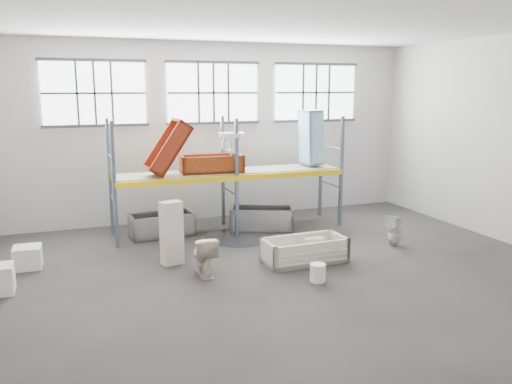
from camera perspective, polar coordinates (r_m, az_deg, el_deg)
name	(u,v)px	position (r m, az deg, el deg)	size (l,w,h in m)	color
floor	(281,274)	(10.97, 2.77, -8.89)	(12.00, 10.00, 0.10)	#4C4642
ceiling	(284,17)	(10.39, 3.04, 18.56)	(12.00, 10.00, 0.10)	silver
wall_back	(213,132)	(15.12, -4.73, 6.56)	(12.00, 0.10, 5.00)	#BCB7AE
wall_front	(465,203)	(6.13, 21.87, -1.09)	(12.00, 0.10, 5.00)	#B1ADA5
window_left	(95,93)	(14.43, -17.20, 10.25)	(2.60, 0.04, 1.60)	white
window_mid	(213,93)	(14.97, -4.68, 10.73)	(2.60, 0.04, 1.60)	white
window_right	(316,93)	(16.14, 6.52, 10.72)	(2.60, 0.04, 1.60)	white
rack_upright_la	(115,186)	(12.61, -15.17, 0.68)	(0.08, 0.08, 3.00)	slate
rack_upright_lb	(110,177)	(13.79, -15.65, 1.53)	(0.08, 0.08, 3.00)	slate
rack_upright_ma	(237,178)	(13.21, -2.12, 1.53)	(0.08, 0.08, 3.00)	slate
rack_upright_mb	(223,171)	(14.34, -3.63, 2.29)	(0.08, 0.08, 3.00)	slate
rack_upright_ra	(341,172)	(14.42, 9.28, 2.22)	(0.08, 0.08, 3.00)	slate
rack_upright_rb	(321,166)	(15.46, 7.09, 2.88)	(0.08, 0.08, 3.00)	slate
rack_beam_front	(237,178)	(13.21, -2.12, 1.53)	(6.00, 0.10, 0.14)	yellow
rack_beam_back	(223,171)	(14.34, -3.63, 2.29)	(6.00, 0.10, 0.14)	yellow
shelf_deck	(229,171)	(13.76, -2.91, 2.26)	(5.90, 1.10, 0.03)	gray
wet_patch	(240,237)	(13.36, -1.80, -4.95)	(1.80, 1.80, 0.00)	black
bathtub_beige	(304,250)	(11.50, 5.30, -6.32)	(1.80, 0.85, 0.53)	beige
cistern_spare	(314,247)	(11.69, 6.34, -5.97)	(0.43, 0.21, 0.41)	beige
sink_in_tub	(278,253)	(11.57, 2.46, -6.72)	(0.44, 0.44, 0.15)	beige
toilet_beige	(204,255)	(10.71, -5.68, -6.87)	(0.45, 0.79, 0.81)	#F2DBC8
cistern_tall	(172,233)	(11.35, -9.19, -4.43)	(0.44, 0.29, 1.37)	silver
toilet_white	(395,230)	(13.00, 14.87, -4.07)	(0.34, 0.35, 0.75)	silver
steel_tub_left	(162,225)	(13.61, -10.21, -3.54)	(1.61, 0.75, 0.59)	#A6A8AF
steel_tub_right	(262,219)	(13.96, 0.62, -2.94)	(1.66, 0.78, 0.61)	#9A9BA1
rust_tub_flat	(212,164)	(13.53, -4.86, 3.10)	(1.58, 0.74, 0.45)	#994B17
rust_tub_tilted	(168,148)	(13.07, -9.61, 4.80)	(1.44, 0.68, 0.41)	#9C2915
sink_on_shelf	(232,154)	(13.32, -2.66, 4.20)	(0.66, 0.51, 0.59)	white
blue_tub_upright	(311,137)	(14.57, 5.99, 5.94)	(1.50, 0.70, 0.42)	#92C1E5
bucket	(318,273)	(10.41, 6.75, -8.75)	(0.31, 0.31, 0.36)	white
carton_far	(28,257)	(12.09, -23.65, -6.53)	(0.56, 0.56, 0.46)	silver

